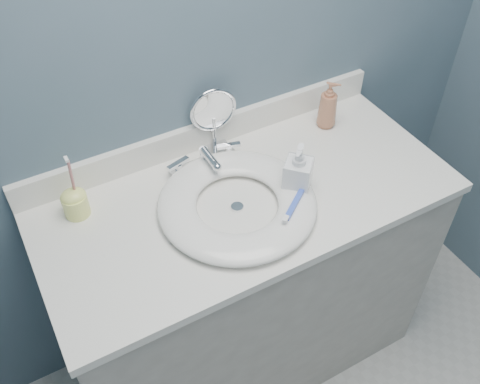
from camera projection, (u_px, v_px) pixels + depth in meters
back_wall at (200, 54)px, 1.50m from camera, size 2.20×0.02×2.40m
vanity_cabinet at (246, 287)px, 1.87m from camera, size 1.20×0.55×0.85m
countertop at (247, 199)px, 1.56m from camera, size 1.22×0.57×0.03m
backsplash at (206, 134)px, 1.68m from camera, size 1.22×0.02×0.09m
basin at (237, 203)px, 1.50m from camera, size 0.45×0.45×0.04m
drain at (237, 207)px, 1.51m from camera, size 0.04×0.04×0.01m
faucet at (206, 161)px, 1.62m from camera, size 0.25×0.13×0.07m
makeup_mirror at (213, 117)px, 1.62m from camera, size 0.15×0.08×0.22m
soap_bottle_amber at (328, 105)px, 1.73m from camera, size 0.09×0.09×0.17m
soap_bottle_clear at (298, 170)px, 1.50m from camera, size 0.11×0.11×0.17m
toothbrush_holder at (75, 202)px, 1.47m from camera, size 0.07×0.07×0.20m
toothbrush_lying at (296, 202)px, 1.47m from camera, size 0.15×0.11×0.02m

